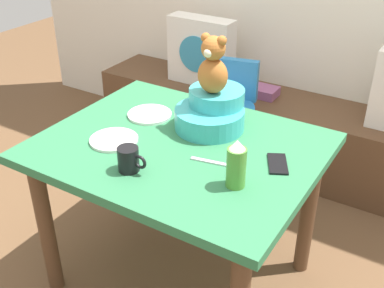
{
  "coord_description": "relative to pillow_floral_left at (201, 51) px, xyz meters",
  "views": [
    {
      "loc": [
        0.93,
        -1.41,
        1.72
      ],
      "look_at": [
        0.0,
        0.1,
        0.69
      ],
      "focal_mm": 44.7,
      "sensor_mm": 36.0,
      "label": 1
    }
  ],
  "objects": [
    {
      "name": "ground_plane",
      "position": [
        0.59,
        -1.18,
        -0.68
      ],
      "size": [
        8.0,
        8.0,
        0.0
      ],
      "primitive_type": "plane",
      "color": "brown"
    },
    {
      "name": "window_bench",
      "position": [
        0.59,
        0.02,
        -0.45
      ],
      "size": [
        2.6,
        0.44,
        0.46
      ],
      "primitive_type": "cube",
      "color": "brown",
      "rests_on": "ground_plane"
    },
    {
      "name": "pillow_floral_left",
      "position": [
        0.0,
        0.0,
        0.0
      ],
      "size": [
        0.44,
        0.15,
        0.44
      ],
      "color": "white",
      "rests_on": "window_bench"
    },
    {
      "name": "book_stack",
      "position": [
        0.44,
        0.02,
        -0.19
      ],
      "size": [
        0.2,
        0.14,
        0.06
      ],
      "primitive_type": "cube",
      "color": "#934F7C",
      "rests_on": "window_bench"
    },
    {
      "name": "dining_table",
      "position": [
        0.59,
        -1.18,
        -0.05
      ],
      "size": [
        1.12,
        0.9,
        0.74
      ],
      "color": "#2D7247",
      "rests_on": "ground_plane"
    },
    {
      "name": "highchair",
      "position": [
        0.41,
        -0.42,
        -0.16
      ],
      "size": [
        0.39,
        0.5,
        0.79
      ],
      "color": "#2672B2",
      "rests_on": "ground_plane"
    },
    {
      "name": "infant_seat_teal",
      "position": [
        0.63,
        -0.97,
        0.13
      ],
      "size": [
        0.3,
        0.33,
        0.16
      ],
      "color": "teal",
      "rests_on": "dining_table"
    },
    {
      "name": "teddy_bear",
      "position": [
        0.63,
        -0.97,
        0.34
      ],
      "size": [
        0.13,
        0.12,
        0.25
      ],
      "color": "#AD632A",
      "rests_on": "infant_seat_teal"
    },
    {
      "name": "ketchup_bottle",
      "position": [
        0.92,
        -1.32,
        0.15
      ],
      "size": [
        0.07,
        0.07,
        0.18
      ],
      "color": "#4C8C33",
      "rests_on": "dining_table"
    },
    {
      "name": "coffee_mug",
      "position": [
        0.54,
        -1.44,
        0.11
      ],
      "size": [
        0.12,
        0.08,
        0.09
      ],
      "color": "black",
      "rests_on": "dining_table"
    },
    {
      "name": "dinner_plate_near",
      "position": [
        0.35,
        -1.3,
        0.07
      ],
      "size": [
        0.2,
        0.2,
        0.01
      ],
      "primitive_type": "cylinder",
      "color": "white",
      "rests_on": "dining_table"
    },
    {
      "name": "dinner_plate_far",
      "position": [
        0.34,
        -1.03,
        0.07
      ],
      "size": [
        0.2,
        0.2,
        0.01
      ],
      "primitive_type": "cylinder",
      "color": "white",
      "rests_on": "dining_table"
    },
    {
      "name": "cell_phone",
      "position": [
        1.0,
        -1.12,
        0.06
      ],
      "size": [
        0.13,
        0.16,
        0.01
      ],
      "primitive_type": "cube",
      "rotation": [
        0.0,
        0.0,
        0.48
      ],
      "color": "black",
      "rests_on": "dining_table"
    },
    {
      "name": "table_fork",
      "position": [
        0.78,
        -1.23,
        0.06
      ],
      "size": [
        0.17,
        0.05,
        0.01
      ],
      "primitive_type": "cube",
      "rotation": [
        0.0,
        0.0,
        1.75
      ],
      "color": "silver",
      "rests_on": "dining_table"
    }
  ]
}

